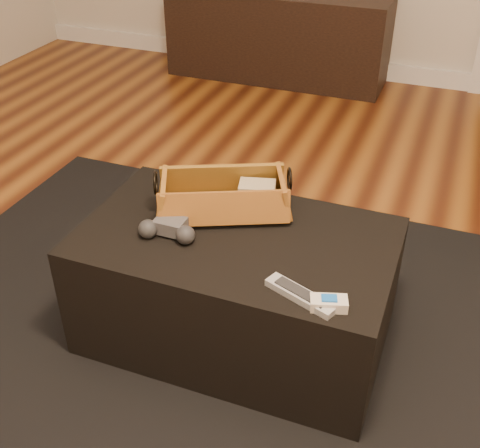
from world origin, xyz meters
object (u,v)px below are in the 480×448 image
(ottoman, at_px, (237,286))
(game_controller, at_px, (168,229))
(silver_remote, at_px, (301,295))
(media_cabinet, at_px, (278,36))
(wicker_basket, at_px, (223,197))
(tv_remote, at_px, (217,207))
(cream_gadget, at_px, (329,303))

(ottoman, height_order, game_controller, game_controller)
(silver_remote, bearing_deg, media_cabinet, 109.19)
(media_cabinet, relative_size, wicker_basket, 3.06)
(media_cabinet, height_order, ottoman, media_cabinet)
(media_cabinet, bearing_deg, tv_remote, -76.72)
(media_cabinet, distance_m, game_controller, 2.66)
(media_cabinet, xyz_separation_m, silver_remote, (0.96, -2.75, 0.15))
(wicker_basket, xyz_separation_m, cream_gadget, (0.45, -0.35, -0.04))
(media_cabinet, distance_m, wicker_basket, 2.49)
(ottoman, xyz_separation_m, wicker_basket, (-0.09, 0.12, 0.26))
(media_cabinet, relative_size, tv_remote, 6.45)
(tv_remote, relative_size, silver_remote, 1.06)
(ottoman, xyz_separation_m, game_controller, (-0.20, -0.09, 0.24))
(game_controller, relative_size, cream_gadget, 1.72)
(cream_gadget, bearing_deg, ottoman, 147.13)
(game_controller, bearing_deg, media_cabinet, 100.53)
(tv_remote, bearing_deg, cream_gadget, -65.55)
(wicker_basket, distance_m, silver_remote, 0.50)
(media_cabinet, xyz_separation_m, tv_remote, (0.57, -2.43, 0.17))
(game_controller, xyz_separation_m, cream_gadget, (0.55, -0.14, -0.01))
(tv_remote, relative_size, cream_gadget, 2.10)
(game_controller, bearing_deg, ottoman, 24.22)
(ottoman, relative_size, game_controller, 5.25)
(game_controller, bearing_deg, cream_gadget, -14.48)
(wicker_basket, relative_size, game_controller, 2.58)
(wicker_basket, height_order, game_controller, wicker_basket)
(tv_remote, xyz_separation_m, wicker_basket, (0.01, 0.02, 0.02))
(silver_remote, distance_m, cream_gadget, 0.08)
(wicker_basket, distance_m, game_controller, 0.23)
(media_cabinet, bearing_deg, cream_gadget, -69.38)
(tv_remote, bearing_deg, game_controller, -146.28)
(tv_remote, distance_m, cream_gadget, 0.57)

